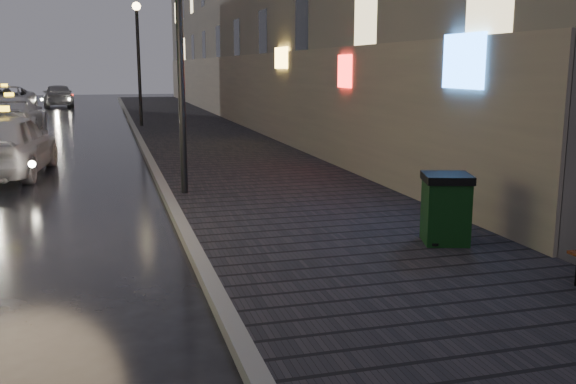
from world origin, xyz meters
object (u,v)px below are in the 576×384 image
object	(u,v)px
car_far	(58,95)
trash_bin	(446,208)
taxi_far	(6,100)
lamp_far	(138,48)
taxi_near	(5,144)
lamp_near	(179,26)
taxi_mid	(11,117)

from	to	relation	value
car_far	trash_bin	bearing A→B (deg)	94.73
car_far	taxi_far	bearing A→B (deg)	63.85
lamp_far	taxi_near	bearing A→B (deg)	-108.50
lamp_near	taxi_far	xyz separation A→B (m)	(-7.03, 27.20, -2.68)
taxi_mid	car_far	size ratio (longest dim) A/B	1.19
lamp_far	taxi_far	world-z (taller)	lamp_far
lamp_far	taxi_far	distance (m)	13.50
taxi_mid	taxi_far	xyz separation A→B (m)	(-1.98, 13.36, 0.01)
lamp_near	taxi_mid	distance (m)	14.98
taxi_near	trash_bin	bearing A→B (deg)	134.43
lamp_near	lamp_far	bearing A→B (deg)	90.00
trash_bin	taxi_mid	distance (m)	20.49
lamp_near	car_far	bearing A→B (deg)	97.69
lamp_far	trash_bin	world-z (taller)	lamp_far
trash_bin	taxi_far	distance (m)	33.70
lamp_far	taxi_near	xyz separation A→B (m)	(-3.96, -11.83, -2.68)
taxi_mid	taxi_near	bearing A→B (deg)	97.23
taxi_near	taxi_mid	xyz separation A→B (m)	(-1.09, 9.67, -0.01)
taxi_mid	car_far	distance (m)	20.24
trash_bin	lamp_far	bearing A→B (deg)	116.39
lamp_near	car_far	xyz separation A→B (m)	(-4.60, 34.07, -2.70)
lamp_far	car_far	size ratio (longest dim) A/B	1.14
lamp_near	lamp_far	distance (m)	16.00
lamp_far	taxi_far	size ratio (longest dim) A/B	0.91
taxi_near	taxi_mid	world-z (taller)	taxi_near
lamp_near	car_far	world-z (taller)	lamp_near
trash_bin	taxi_far	size ratio (longest dim) A/B	0.18
taxi_near	car_far	xyz separation A→B (m)	(-0.64, 29.90, -0.02)
lamp_far	car_far	distance (m)	18.84
lamp_far	taxi_far	xyz separation A→B (m)	(-7.03, 11.20, -2.68)
lamp_far	lamp_near	bearing A→B (deg)	-90.00
trash_bin	taxi_near	world-z (taller)	taxi_near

